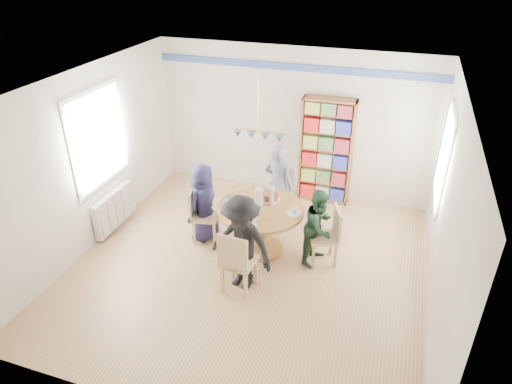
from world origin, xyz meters
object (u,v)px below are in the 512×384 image
at_px(chair_far, 281,191).
at_px(person_left, 204,203).
at_px(person_right, 319,227).
at_px(bookshelf, 326,152).
at_px(dining_table, 261,219).
at_px(chair_right, 329,233).
at_px(person_near, 241,243).
at_px(chair_near, 236,260).
at_px(chair_left, 200,212).
at_px(person_far, 278,184).
at_px(radiator, 114,210).

bearing_deg(chair_far, person_left, -133.97).
distance_m(person_right, bookshelf, 1.91).
xyz_separation_m(dining_table, bookshelf, (0.61, 1.87, 0.39)).
bearing_deg(chair_right, person_near, -138.20).
height_order(chair_near, person_left, person_left).
bearing_deg(chair_left, person_left, 57.60).
relative_size(chair_right, person_right, 0.76).
bearing_deg(dining_table, person_right, 0.94).
bearing_deg(person_far, dining_table, 102.00).
height_order(person_right, person_near, person_near).
bearing_deg(dining_table, person_left, 177.51).
bearing_deg(dining_table, chair_far, 88.85).
distance_m(dining_table, chair_far, 1.05).
height_order(radiator, bookshelf, bookshelf).
bearing_deg(chair_left, chair_far, 46.56).
bearing_deg(person_near, person_left, 149.54).
height_order(person_left, bookshelf, bookshelf).
relative_size(person_near, bookshelf, 0.73).
relative_size(radiator, person_far, 0.71).
xyz_separation_m(person_left, person_far, (0.97, 0.83, 0.07)).
xyz_separation_m(radiator, dining_table, (2.47, 0.17, 0.21)).
bearing_deg(chair_near, person_far, 89.06).
distance_m(chair_left, chair_far, 1.46).
relative_size(person_left, person_near, 0.91).
height_order(dining_table, person_far, person_far).
bearing_deg(person_near, dining_table, 103.99).
height_order(chair_left, chair_right, chair_left).
bearing_deg(person_left, person_right, 101.12).
bearing_deg(radiator, chair_left, 6.02).
xyz_separation_m(radiator, person_far, (2.49, 1.05, 0.36)).
bearing_deg(radiator, bookshelf, 33.54).
bearing_deg(radiator, chair_near, -19.10).
bearing_deg(chair_far, chair_near, -90.80).
bearing_deg(chair_left, radiator, -173.98).
bearing_deg(chair_right, chair_far, 134.90).
height_order(radiator, dining_table, dining_table).
distance_m(chair_left, person_left, 0.16).
distance_m(person_left, person_near, 1.33).
relative_size(dining_table, bookshelf, 0.68).
bearing_deg(bookshelf, chair_right, -77.11).
xyz_separation_m(radiator, person_near, (2.48, -0.70, 0.35)).
relative_size(chair_left, person_far, 0.64).
distance_m(chair_near, person_left, 1.43).
height_order(chair_left, chair_far, chair_left).
xyz_separation_m(chair_left, person_left, (0.04, 0.06, 0.14)).
bearing_deg(person_right, chair_far, 57.42).
distance_m(radiator, chair_near, 2.61).
height_order(dining_table, chair_left, chair_left).
relative_size(person_left, person_far, 0.91).
bearing_deg(person_left, person_far, 142.60).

